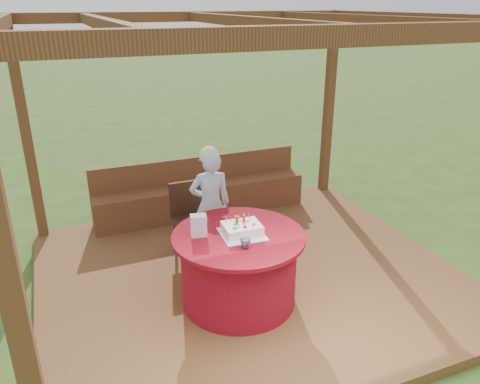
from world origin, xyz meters
The scene contains 10 objects.
ground centered at (0.00, 0.00, 0.00)m, with size 60.00×60.00×0.00m, color #31521B.
deck centered at (0.00, 0.00, 0.06)m, with size 4.50×4.00×0.12m, color brown.
pergola centered at (0.00, 0.00, 2.41)m, with size 4.50×4.00×2.72m.
bench centered at (0.00, 1.72, 0.38)m, with size 3.00×0.42×0.80m.
table centered at (-0.30, -0.46, 0.50)m, with size 1.30×1.30×0.75m.
chair centered at (-0.46, 0.71, 0.60)m, with size 0.43×0.43×0.87m.
elderly_woman centered at (-0.26, 0.52, 0.80)m, with size 0.51×0.37×1.36m.
birthday_cake centered at (-0.27, -0.47, 0.93)m, with size 0.43×0.43×0.18m.
gift_bag centered at (-0.67, -0.34, 0.98)m, with size 0.15×0.10×0.22m, color pink.
drinking_glass centered at (-0.35, -0.74, 0.92)m, with size 0.10×0.10×0.09m, color silver.
Camera 1 is at (-1.81, -4.18, 2.95)m, focal length 35.00 mm.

